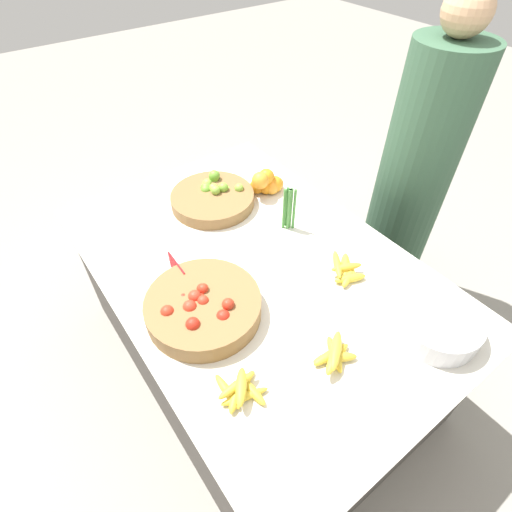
# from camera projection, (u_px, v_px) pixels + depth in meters

# --- Properties ---
(ground_plane) EXTENTS (12.00, 12.00, 0.00)m
(ground_plane) POSITION_uv_depth(u_px,v_px,m) (256.00, 358.00, 2.14)
(ground_plane) COLOR gray
(market_table) EXTENTS (1.68, 1.12, 0.72)m
(market_table) POSITION_uv_depth(u_px,v_px,m) (256.00, 317.00, 1.89)
(market_table) COLOR #4C4742
(market_table) RESTS_ON ground_plane
(lime_bowl) EXTENTS (0.40, 0.40, 0.11)m
(lime_bowl) POSITION_uv_depth(u_px,v_px,m) (213.00, 198.00, 1.91)
(lime_bowl) COLOR olive
(lime_bowl) RESTS_ON market_table
(tomato_basket) EXTENTS (0.42, 0.42, 0.11)m
(tomato_basket) POSITION_uv_depth(u_px,v_px,m) (203.00, 306.00, 1.43)
(tomato_basket) COLOR olive
(tomato_basket) RESTS_ON market_table
(orange_pile) EXTENTS (0.12, 0.19, 0.14)m
(orange_pile) POSITION_uv_depth(u_px,v_px,m) (267.00, 184.00, 1.95)
(orange_pile) COLOR orange
(orange_pile) RESTS_ON market_table
(metal_bowl) EXTENTS (0.29, 0.29, 0.09)m
(metal_bowl) POSITION_uv_depth(u_px,v_px,m) (437.00, 324.00, 1.37)
(metal_bowl) COLOR silver
(metal_bowl) RESTS_ON market_table
(price_sign) EXTENTS (0.14, 0.01, 0.08)m
(price_sign) POSITION_uv_depth(u_px,v_px,m) (177.00, 269.00, 1.56)
(price_sign) COLOR red
(price_sign) RESTS_ON market_table
(veg_bundle) EXTENTS (0.04, 0.05, 0.21)m
(veg_bundle) POSITION_uv_depth(u_px,v_px,m) (289.00, 209.00, 1.73)
(veg_bundle) COLOR #428438
(veg_bundle) RESTS_ON market_table
(banana_bunch_front_center) EXTENTS (0.18, 0.16, 0.05)m
(banana_bunch_front_center) POSITION_uv_depth(u_px,v_px,m) (346.00, 270.00, 1.58)
(banana_bunch_front_center) COLOR gold
(banana_bunch_front_center) RESTS_ON market_table
(banana_bunch_front_left) EXTENTS (0.17, 0.15, 0.06)m
(banana_bunch_front_left) POSITION_uv_depth(u_px,v_px,m) (240.00, 390.00, 1.22)
(banana_bunch_front_left) COLOR gold
(banana_bunch_front_left) RESTS_ON market_table
(banana_bunch_back_center) EXTENTS (0.14, 0.16, 0.06)m
(banana_bunch_back_center) POSITION_uv_depth(u_px,v_px,m) (334.00, 355.00, 1.30)
(banana_bunch_back_center) COLOR gold
(banana_bunch_back_center) RESTS_ON market_table
(vendor_person) EXTENTS (0.35, 0.35, 1.60)m
(vendor_person) POSITION_uv_depth(u_px,v_px,m) (411.00, 183.00, 2.03)
(vendor_person) COLOR #385B42
(vendor_person) RESTS_ON ground_plane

